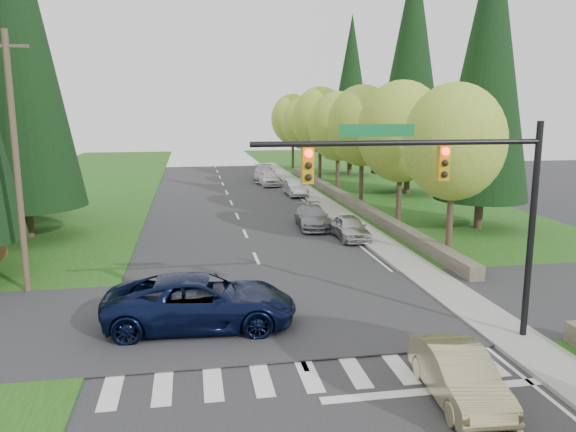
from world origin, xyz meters
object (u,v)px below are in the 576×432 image
object	(u,v)px
parked_car_c	(295,187)
parked_car_e	(264,174)
parked_car_a	(350,227)
parked_car_b	(312,217)
suv_navy	(201,302)
sedan_champagne	(459,375)
parked_car_d	(269,178)

from	to	relation	value
parked_car_c	parked_car_e	size ratio (longest dim) A/B	0.80
parked_car_a	parked_car_b	world-z (taller)	parked_car_a
suv_navy	parked_car_c	bearing A→B (deg)	-13.52
parked_car_b	parked_car_e	size ratio (longest dim) A/B	0.87
sedan_champagne	parked_car_d	world-z (taller)	parked_car_d
parked_car_c	parked_car_a	bearing A→B (deg)	-90.81
suv_navy	parked_car_a	bearing A→B (deg)	-32.91
suv_navy	parked_car_b	size ratio (longest dim) A/B	1.40
suv_navy	parked_car_a	size ratio (longest dim) A/B	1.62
parked_car_c	parked_car_e	bearing A→B (deg)	96.66
parked_car_d	parked_car_e	world-z (taller)	parked_car_e
sedan_champagne	parked_car_e	bearing A→B (deg)	93.07
parked_car_a	parked_car_e	bearing A→B (deg)	91.85
suv_navy	parked_car_c	size ratio (longest dim) A/B	1.51
parked_car_b	parked_car_d	xyz separation A→B (m)	(0.00, 19.12, 0.05)
parked_car_b	parked_car_c	xyz separation A→B (m)	(1.32, 12.68, 0.03)
parked_car_c	parked_car_d	world-z (taller)	parked_car_d
sedan_champagne	suv_navy	size ratio (longest dim) A/B	0.63
parked_car_b	parked_car_e	bearing A→B (deg)	93.53
sedan_champagne	suv_navy	bearing A→B (deg)	140.43
sedan_champagne	suv_navy	distance (m)	8.58
parked_car_b	parked_car_c	distance (m)	12.75
parked_car_b	parked_car_e	world-z (taller)	parked_car_e
sedan_champagne	parked_car_e	size ratio (longest dim) A/B	0.76
parked_car_a	parked_car_c	xyz separation A→B (m)	(-0.08, 16.00, 0.03)
parked_car_c	parked_car_d	xyz separation A→B (m)	(-1.32, 6.44, 0.02)
sedan_champagne	parked_car_b	size ratio (longest dim) A/B	0.88
sedan_champagne	parked_car_c	size ratio (longest dim) A/B	0.95
sedan_champagne	parked_car_e	distance (m)	43.05
parked_car_e	sedan_champagne	bearing A→B (deg)	-85.89
sedan_champagne	parked_car_b	distance (m)	20.72
parked_car_b	parked_car_d	bearing A→B (deg)	93.53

